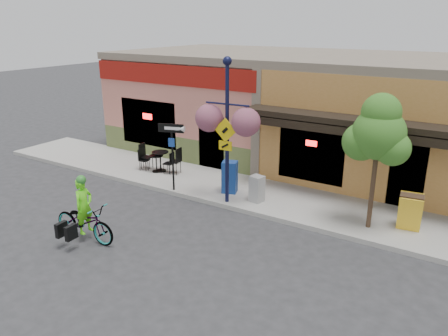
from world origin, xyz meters
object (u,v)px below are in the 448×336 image
object	(u,v)px
lamp_post	(227,133)
street_tree	(375,162)
bicycle	(85,222)
newspaper_box_blue	(230,177)
one_way_sign	(173,157)
newspaper_box_grey	(257,189)
building	(321,108)
cyclist_rider	(85,214)

from	to	relation	value
lamp_post	street_tree	bearing A→B (deg)	3.66
bicycle	newspaper_box_blue	bearing A→B (deg)	-22.78
lamp_post	one_way_sign	xyz separation A→B (m)	(-2.15, -0.11, -1.15)
lamp_post	newspaper_box_grey	size ratio (longest dim) A/B	5.31
building	bicycle	world-z (taller)	building
cyclist_rider	lamp_post	xyz separation A→B (m)	(2.05, 4.12, 1.72)
one_way_sign	newspaper_box_blue	bearing A→B (deg)	8.57
cyclist_rider	street_tree	distance (m)	8.15
newspaper_box_grey	bicycle	bearing A→B (deg)	-110.93
newspaper_box_grey	street_tree	distance (m)	3.95
bicycle	street_tree	world-z (taller)	street_tree
one_way_sign	newspaper_box_grey	bearing A→B (deg)	-5.43
bicycle	cyclist_rider	xyz separation A→B (m)	(0.05, 0.00, 0.24)
bicycle	street_tree	bearing A→B (deg)	-57.59
newspaper_box_grey	cyclist_rider	bearing A→B (deg)	-110.49
building	cyclist_rider	size ratio (longest dim) A/B	11.67
building	newspaper_box_blue	bearing A→B (deg)	-99.36
bicycle	newspaper_box_grey	xyz separation A→B (m)	(2.92, 4.65, 0.05)
one_way_sign	street_tree	xyz separation A→B (m)	(6.61, 0.70, 0.77)
newspaper_box_blue	newspaper_box_grey	bearing A→B (deg)	-30.57
one_way_sign	street_tree	world-z (taller)	street_tree
street_tree	cyclist_rider	bearing A→B (deg)	-144.14
lamp_post	building	bearing A→B (deg)	80.88
bicycle	newspaper_box_grey	size ratio (longest dim) A/B	2.34
one_way_sign	lamp_post	bearing A→B (deg)	-14.77
building	newspaper_box_blue	distance (m)	6.25
street_tree	bicycle	bearing A→B (deg)	-144.35
building	bicycle	xyz separation A→B (m)	(-2.72, -10.86, -1.71)
building	newspaper_box_blue	world-z (taller)	building
lamp_post	newspaper_box_blue	xyz separation A→B (m)	(-0.37, 0.77, -1.79)
lamp_post	one_way_sign	size ratio (longest dim) A/B	1.96
lamp_post	one_way_sign	bearing A→B (deg)	179.03
building	newspaper_box_blue	size ratio (longest dim) A/B	16.41
bicycle	one_way_sign	bearing A→B (deg)	-2.58
bicycle	lamp_post	distance (m)	5.02
newspaper_box_blue	bicycle	bearing A→B (deg)	-129.03
cyclist_rider	lamp_post	size ratio (longest dim) A/B	0.33
building	newspaper_box_grey	xyz separation A→B (m)	(0.21, -6.21, -1.66)
bicycle	newspaper_box_blue	world-z (taller)	newspaper_box_blue
building	cyclist_rider	distance (m)	11.28
lamp_post	newspaper_box_blue	size ratio (longest dim) A/B	4.23
newspaper_box_blue	street_tree	bearing A→B (deg)	-21.60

